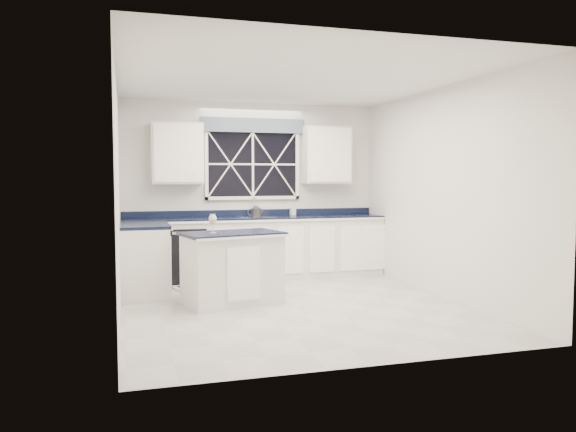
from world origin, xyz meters
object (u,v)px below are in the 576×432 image
object	(u,v)px
faucet	(254,206)
soap_bottle	(293,210)
dishwasher	(184,254)
island	(232,268)
wine_glass	(213,220)
kettle	(256,211)

from	to	relation	value
faucet	soap_bottle	xyz separation A→B (m)	(0.64, 0.03, -0.07)
dishwasher	island	bearing A→B (deg)	-75.28
wine_glass	dishwasher	bearing A→B (deg)	96.26
faucet	island	world-z (taller)	faucet
faucet	wine_glass	bearing A→B (deg)	-116.75
kettle	soap_bottle	world-z (taller)	kettle
dishwasher	soap_bottle	xyz separation A→B (m)	(1.74, 0.22, 0.62)
faucet	wine_glass	xyz separation A→B (m)	(-0.92, -1.83, -0.06)
wine_glass	soap_bottle	distance (m)	2.42
faucet	island	distance (m)	2.03
dishwasher	kettle	distance (m)	1.26
dishwasher	island	distance (m)	1.65
faucet	wine_glass	world-z (taller)	faucet
dishwasher	island	size ratio (longest dim) A/B	0.63
dishwasher	faucet	xyz separation A→B (m)	(1.10, 0.19, 0.69)
island	soap_bottle	xyz separation A→B (m)	(1.32, 1.82, 0.59)
faucet	wine_glass	distance (m)	2.05
island	kettle	bearing A→B (deg)	54.62
island	kettle	distance (m)	1.86
faucet	wine_glass	size ratio (longest dim) A/B	1.32
island	kettle	size ratio (longest dim) A/B	4.97
dishwasher	kettle	size ratio (longest dim) A/B	3.12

